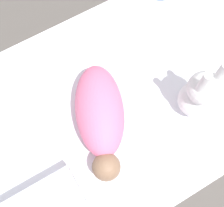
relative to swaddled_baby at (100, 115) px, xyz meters
name	(u,v)px	position (x,y,z in m)	size (l,w,h in m)	color
ground_plane	(122,113)	(0.14, 0.04, -0.28)	(12.00, 12.00, 0.00)	#514C47
bed_mattress	(123,106)	(0.14, 0.04, -0.18)	(1.53, 1.00, 0.20)	white
swaddled_baby	(100,115)	(0.00, 0.00, 0.00)	(0.34, 0.50, 0.17)	pink
bunny_plush	(200,95)	(0.39, -0.14, 0.05)	(0.16, 0.16, 0.36)	white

